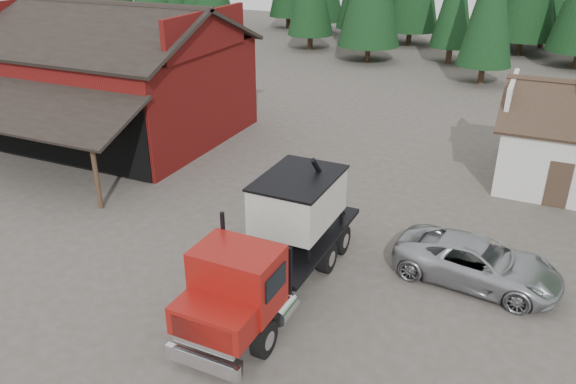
% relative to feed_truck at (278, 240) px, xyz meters
% --- Properties ---
extents(ground, '(120.00, 120.00, 0.00)m').
position_rel_feed_truck_xyz_m(ground, '(-3.61, 0.11, -1.83)').
color(ground, '#4A423A').
rests_on(ground, ground).
extents(red_barn, '(12.80, 13.63, 7.18)m').
position_rel_feed_truck_xyz_m(red_barn, '(-14.61, 10.01, 0.86)').
color(red_barn, maroon).
rests_on(red_barn, ground).
extents(conifer_backdrop, '(76.00, 16.00, 16.00)m').
position_rel_feed_truck_xyz_m(conifer_backdrop, '(-3.61, 42.11, -1.83)').
color(conifer_backdrop, black).
rests_on(conifer_backdrop, ground).
extents(near_pine_b, '(3.96, 3.96, 10.40)m').
position_rel_feed_truck_xyz_m(near_pine_b, '(2.39, 30.11, 4.06)').
color(near_pine_b, '#382619').
rests_on(near_pine_b, ground).
extents(feed_truck, '(2.56, 8.71, 3.91)m').
position_rel_feed_truck_xyz_m(feed_truck, '(0.00, 0.00, 0.00)').
color(feed_truck, black).
rests_on(feed_truck, ground).
extents(silver_car, '(5.50, 3.01, 1.46)m').
position_rel_feed_truck_xyz_m(silver_car, '(5.65, 3.11, -1.10)').
color(silver_car, '#A9ACB1').
rests_on(silver_car, ground).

